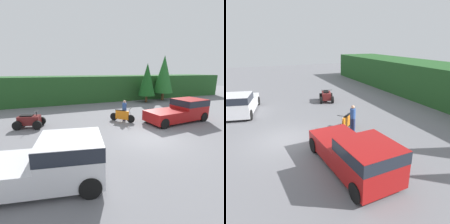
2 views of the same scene
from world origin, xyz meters
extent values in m
plane|color=slate|center=(0.00, 0.00, 0.00)|extent=(80.00, 80.00, 0.00)
cube|color=#235123|center=(0.00, 16.00, 1.70)|extent=(44.00, 6.00, 3.41)
cylinder|color=brown|center=(6.84, 11.25, 0.46)|extent=(0.31, 0.31, 0.92)
cone|color=#19561E|center=(6.84, 11.25, 3.01)|extent=(2.25, 2.25, 4.19)
cylinder|color=brown|center=(9.87, 11.79, 0.56)|extent=(0.37, 0.37, 1.12)
cone|color=#236628|center=(9.87, 11.79, 3.66)|extent=(2.73, 2.73, 5.09)
cube|color=maroon|center=(5.59, 2.56, 1.02)|extent=(2.56, 2.32, 1.60)
cube|color=#1E232D|center=(5.59, 2.56, 1.54)|extent=(2.58, 2.34, 0.51)
cube|color=maroon|center=(2.95, 2.33, 0.63)|extent=(3.09, 2.37, 0.83)
cylinder|color=black|center=(6.19, 3.59, 0.39)|extent=(0.80, 0.35, 0.78)
cylinder|color=black|center=(6.36, 1.64, 0.39)|extent=(0.80, 0.35, 0.78)
cylinder|color=black|center=(1.91, 3.23, 0.39)|extent=(0.80, 0.35, 0.78)
cylinder|color=black|center=(2.08, 1.27, 0.39)|extent=(0.80, 0.35, 0.78)
cube|color=silver|center=(-5.22, -2.63, 1.02)|extent=(2.64, 2.52, 1.60)
cube|color=#1E232D|center=(-5.22, -2.63, 1.54)|extent=(2.66, 2.54, 0.51)
cylinder|color=black|center=(-4.41, -1.78, 0.39)|extent=(0.82, 0.42, 0.78)
cylinder|color=black|center=(-4.78, -3.71, 0.39)|extent=(0.82, 0.42, 0.78)
cylinder|color=black|center=(0.49, 3.52, 0.33)|extent=(0.51, 0.57, 0.66)
cylinder|color=black|center=(-0.53, 4.69, 0.33)|extent=(0.51, 0.57, 0.66)
cube|color=orange|center=(-0.02, 4.10, 0.56)|extent=(0.89, 0.99, 0.73)
cylinder|color=#B7B7BC|center=(0.45, 3.56, 0.75)|extent=(0.24, 0.27, 0.82)
cylinder|color=black|center=(0.45, 3.56, 1.18)|extent=(0.48, 0.42, 0.04)
cube|color=black|center=(-0.15, 4.25, 0.96)|extent=(0.67, 0.74, 0.06)
cylinder|color=black|center=(-6.32, 5.53, 0.33)|extent=(0.69, 0.39, 0.65)
cylinder|color=black|center=(-6.61, 4.51, 0.33)|extent=(0.69, 0.39, 0.65)
cylinder|color=black|center=(-7.67, 5.90, 0.33)|extent=(0.69, 0.39, 0.65)
cylinder|color=black|center=(-7.95, 4.88, 0.33)|extent=(0.69, 0.39, 0.65)
cube|color=#5B1919|center=(-7.14, 5.20, 0.57)|extent=(1.67, 1.19, 0.65)
cylinder|color=black|center=(-6.60, 5.06, 1.07)|extent=(0.06, 0.06, 0.35)
cylinder|color=black|center=(-6.60, 5.06, 1.24)|extent=(0.30, 0.96, 0.04)
cube|color=black|center=(-7.29, 5.25, 0.93)|extent=(0.97, 0.68, 0.08)
cylinder|color=navy|center=(0.40, 4.46, 0.43)|extent=(0.25, 0.25, 0.86)
cylinder|color=navy|center=(0.24, 4.34, 0.43)|extent=(0.25, 0.25, 0.86)
cylinder|color=#2D5199|center=(0.32, 4.40, 1.19)|extent=(0.50, 0.50, 0.65)
sphere|color=tan|center=(0.32, 4.40, 1.63)|extent=(0.33, 0.33, 0.23)
camera|label=1|loc=(-5.97, -8.72, 4.21)|focal=28.00mm
camera|label=2|loc=(12.25, -1.52, 5.70)|focal=35.00mm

